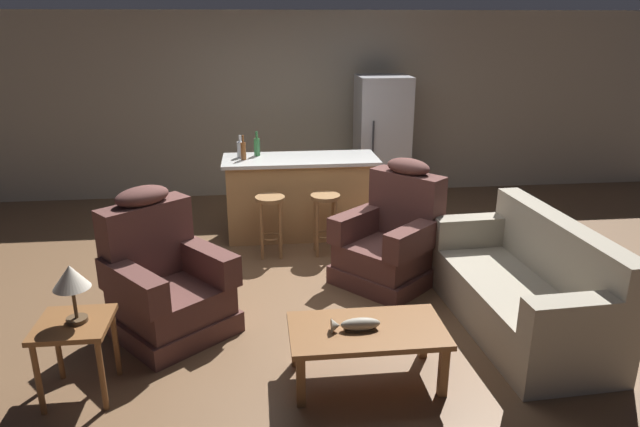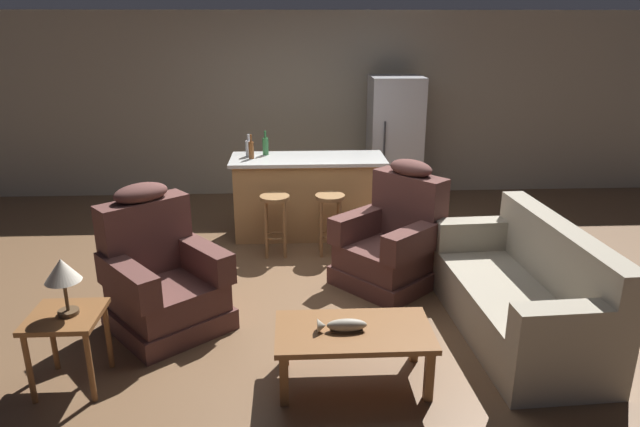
{
  "view_description": "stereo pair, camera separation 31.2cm",
  "coord_description": "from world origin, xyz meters",
  "px_view_note": "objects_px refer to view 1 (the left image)",
  "views": [
    {
      "loc": [
        -0.5,
        -5.12,
        2.47
      ],
      "look_at": [
        0.07,
        -0.1,
        0.75
      ],
      "focal_mm": 32.0,
      "sensor_mm": 36.0,
      "label": 1
    },
    {
      "loc": [
        -0.19,
        -5.14,
        2.47
      ],
      "look_at": [
        0.07,
        -0.1,
        0.75
      ],
      "focal_mm": 32.0,
      "sensor_mm": 36.0,
      "label": 2
    }
  ],
  "objects_px": {
    "coffee_table": "(367,335)",
    "bar_stool_left": "(270,215)",
    "fish_figurine": "(356,325)",
    "bottle_short_amber": "(257,146)",
    "recliner_near_lamp": "(164,283)",
    "bottle_wine_dark": "(243,151)",
    "kitchen_island": "(301,196)",
    "end_table": "(75,335)",
    "refrigerator": "(382,141)",
    "recliner_near_island": "(392,240)",
    "couch": "(525,290)",
    "table_lamp": "(71,280)",
    "bottle_tall_green": "(240,149)",
    "bar_stool_right": "(325,213)"
  },
  "relations": [
    {
      "from": "refrigerator",
      "to": "recliner_near_island",
      "type": "bearing_deg",
      "value": -99.65
    },
    {
      "from": "recliner_near_island",
      "to": "bottle_tall_green",
      "type": "bearing_deg",
      "value": -86.07
    },
    {
      "from": "end_table",
      "to": "bottle_wine_dark",
      "type": "height_order",
      "value": "bottle_wine_dark"
    },
    {
      "from": "bar_stool_right",
      "to": "refrigerator",
      "type": "distance_m",
      "value": 2.13
    },
    {
      "from": "bottle_short_amber",
      "to": "kitchen_island",
      "type": "bearing_deg",
      "value": -18.04
    },
    {
      "from": "bar_stool_left",
      "to": "bottle_short_amber",
      "type": "xyz_separation_m",
      "value": [
        -0.12,
        0.79,
        0.59
      ]
    },
    {
      "from": "fish_figurine",
      "to": "recliner_near_lamp",
      "type": "height_order",
      "value": "recliner_near_lamp"
    },
    {
      "from": "recliner_near_lamp",
      "to": "recliner_near_island",
      "type": "xyz_separation_m",
      "value": [
        2.09,
        0.74,
        0.0
      ]
    },
    {
      "from": "refrigerator",
      "to": "couch",
      "type": "bearing_deg",
      "value": -82.86
    },
    {
      "from": "coffee_table",
      "to": "bottle_wine_dark",
      "type": "xyz_separation_m",
      "value": [
        -0.88,
        2.97,
        0.69
      ]
    },
    {
      "from": "recliner_near_island",
      "to": "end_table",
      "type": "distance_m",
      "value": 3.0
    },
    {
      "from": "coffee_table",
      "to": "fish_figurine",
      "type": "bearing_deg",
      "value": -167.96
    },
    {
      "from": "refrigerator",
      "to": "bottle_short_amber",
      "type": "distance_m",
      "value": 2.02
    },
    {
      "from": "bottle_wine_dark",
      "to": "couch",
      "type": "bearing_deg",
      "value": -45.57
    },
    {
      "from": "fish_figurine",
      "to": "kitchen_island",
      "type": "xyz_separation_m",
      "value": [
        -0.14,
        3.02,
        0.02
      ]
    },
    {
      "from": "bar_stool_right",
      "to": "bottle_short_amber",
      "type": "relative_size",
      "value": 2.37
    },
    {
      "from": "coffee_table",
      "to": "bottle_tall_green",
      "type": "height_order",
      "value": "bottle_tall_green"
    },
    {
      "from": "recliner_near_lamp",
      "to": "bottle_tall_green",
      "type": "height_order",
      "value": "bottle_tall_green"
    },
    {
      "from": "recliner_near_lamp",
      "to": "end_table",
      "type": "bearing_deg",
      "value": -68.85
    },
    {
      "from": "coffee_table",
      "to": "recliner_near_island",
      "type": "distance_m",
      "value": 1.73
    },
    {
      "from": "fish_figurine",
      "to": "refrigerator",
      "type": "bearing_deg",
      "value": 75.56
    },
    {
      "from": "table_lamp",
      "to": "kitchen_island",
      "type": "xyz_separation_m",
      "value": [
        1.73,
        2.94,
        -0.39
      ]
    },
    {
      "from": "coffee_table",
      "to": "bottle_wine_dark",
      "type": "height_order",
      "value": "bottle_wine_dark"
    },
    {
      "from": "fish_figurine",
      "to": "bottle_short_amber",
      "type": "bearing_deg",
      "value": 101.32
    },
    {
      "from": "coffee_table",
      "to": "bar_stool_left",
      "type": "relative_size",
      "value": 1.62
    },
    {
      "from": "table_lamp",
      "to": "fish_figurine",
      "type": "bearing_deg",
      "value": -2.47
    },
    {
      "from": "kitchen_island",
      "to": "bottle_short_amber",
      "type": "xyz_separation_m",
      "value": [
        -0.5,
        0.16,
        0.58
      ]
    },
    {
      "from": "recliner_near_lamp",
      "to": "bottle_wine_dark",
      "type": "xyz_separation_m",
      "value": [
        0.64,
        2.07,
        0.63
      ]
    },
    {
      "from": "recliner_near_lamp",
      "to": "bar_stool_right",
      "type": "distance_m",
      "value": 2.11
    },
    {
      "from": "table_lamp",
      "to": "bar_stool_right",
      "type": "relative_size",
      "value": 0.6
    },
    {
      "from": "couch",
      "to": "refrigerator",
      "type": "distance_m",
      "value": 3.68
    },
    {
      "from": "couch",
      "to": "bar_stool_left",
      "type": "xyz_separation_m",
      "value": [
        -2.06,
        1.78,
        0.13
      ]
    },
    {
      "from": "fish_figurine",
      "to": "bottle_short_amber",
      "type": "distance_m",
      "value": 3.3
    },
    {
      "from": "table_lamp",
      "to": "bottle_short_amber",
      "type": "distance_m",
      "value": 3.34
    },
    {
      "from": "coffee_table",
      "to": "bottle_short_amber",
      "type": "distance_m",
      "value": 3.32
    },
    {
      "from": "recliner_near_island",
      "to": "table_lamp",
      "type": "relative_size",
      "value": 2.93
    },
    {
      "from": "fish_figurine",
      "to": "kitchen_island",
      "type": "relative_size",
      "value": 0.19
    },
    {
      "from": "kitchen_island",
      "to": "refrigerator",
      "type": "bearing_deg",
      "value": 44.33
    },
    {
      "from": "bottle_tall_green",
      "to": "bottle_wine_dark",
      "type": "bearing_deg",
      "value": -74.27
    },
    {
      "from": "recliner_near_island",
      "to": "bar_stool_left",
      "type": "relative_size",
      "value": 1.76
    },
    {
      "from": "bottle_short_amber",
      "to": "bar_stool_right",
      "type": "bearing_deg",
      "value": -47.93
    },
    {
      "from": "recliner_near_lamp",
      "to": "bar_stool_left",
      "type": "height_order",
      "value": "recliner_near_lamp"
    },
    {
      "from": "kitchen_island",
      "to": "end_table",
      "type": "bearing_deg",
      "value": -120.93
    },
    {
      "from": "table_lamp",
      "to": "bottle_tall_green",
      "type": "distance_m",
      "value": 3.22
    },
    {
      "from": "couch",
      "to": "recliner_near_lamp",
      "type": "xyz_separation_m",
      "value": [
        -2.97,
        0.31,
        0.08
      ]
    },
    {
      "from": "recliner_near_lamp",
      "to": "bottle_tall_green",
      "type": "distance_m",
      "value": 2.37
    },
    {
      "from": "kitchen_island",
      "to": "bar_stool_left",
      "type": "relative_size",
      "value": 2.65
    },
    {
      "from": "fish_figurine",
      "to": "bar_stool_right",
      "type": "xyz_separation_m",
      "value": [
        0.08,
        2.39,
        0.01
      ]
    },
    {
      "from": "recliner_near_lamp",
      "to": "bottle_wine_dark",
      "type": "height_order",
      "value": "bottle_wine_dark"
    },
    {
      "from": "recliner_near_lamp",
      "to": "bottle_wine_dark",
      "type": "relative_size",
      "value": 4.26
    }
  ]
}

